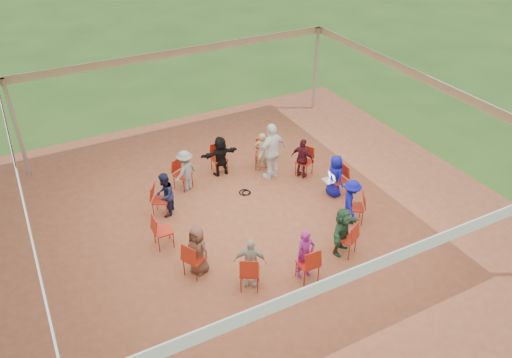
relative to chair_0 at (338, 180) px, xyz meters
name	(u,v)px	position (x,y,z in m)	size (l,w,h in m)	color
ground	(257,218)	(-2.50, 0.05, -0.45)	(80.00, 80.00, 0.00)	#2A5119
dirt_patch	(257,217)	(-2.50, 0.05, -0.44)	(13.00, 13.00, 0.00)	brown
tent	(257,138)	(-2.50, 0.05, 1.92)	(10.33, 10.33, 3.00)	#B2B2B7
chair_0	(338,180)	(0.00, 0.00, 0.00)	(0.42, 0.44, 0.90)	#9E200F
chair_1	(304,162)	(-0.31, 1.26, 0.00)	(0.42, 0.44, 0.90)	#9E200F
chair_2	(262,155)	(-1.20, 2.19, 0.00)	(0.42, 0.44, 0.90)	#9E200F
chair_3	(219,159)	(-2.44, 2.55, 0.00)	(0.42, 0.44, 0.90)	#9E200F
chair_4	(183,175)	(-3.70, 2.24, 0.00)	(0.42, 0.44, 0.90)	#9E200F
chair_5	(161,200)	(-4.64, 1.35, 0.00)	(0.42, 0.44, 0.90)	#9E200F
chair_6	(163,231)	(-5.00, 0.11, 0.00)	(0.42, 0.44, 0.90)	#9E200F
chair_7	(195,259)	(-4.69, -1.15, 0.00)	(0.42, 0.44, 0.90)	#9E200F
chair_8	(250,272)	(-3.79, -2.08, 0.00)	(0.42, 0.44, 0.90)	#9E200F
chair_9	(308,264)	(-2.55, -2.44, 0.00)	(0.42, 0.44, 0.90)	#9E200F
chair_10	(346,238)	(-1.30, -2.14, 0.00)	(0.42, 0.44, 0.90)	#9E200F
chair_11	(355,207)	(-0.36, -1.24, 0.00)	(0.42, 0.44, 0.90)	#9E200F
person_seated_0	(335,176)	(-0.12, 0.00, 0.17)	(0.60, 0.34, 1.23)	#0D1193
person_seated_1	(303,159)	(-0.41, 1.20, 0.17)	(0.72, 0.37, 1.23)	#42121B
person_seated_2	(262,152)	(-1.26, 2.09, 0.17)	(0.45, 0.29, 1.23)	#A0895D
person_seated_3	(221,156)	(-2.45, 2.43, 0.17)	(1.14, 0.43, 1.23)	black
person_seated_4	(185,171)	(-3.64, 2.14, 0.17)	(0.79, 0.39, 1.23)	slate
person_seated_5	(165,195)	(-4.53, 1.29, 0.17)	(0.60, 0.34, 1.23)	#161B3B
person_seated_6	(198,250)	(-4.58, -1.09, 0.17)	(0.60, 0.34, 1.23)	brown
person_seated_7	(250,262)	(-3.73, -1.98, 0.17)	(0.72, 0.37, 1.23)	#B1AE9B
person_seated_8	(305,254)	(-2.55, -2.32, 0.17)	(0.45, 0.29, 1.23)	#841A72
person_seated_9	(342,231)	(-1.35, -2.03, 0.17)	(1.14, 0.43, 1.23)	#275034
person_seated_10	(351,202)	(-0.46, -1.18, 0.17)	(0.79, 0.39, 1.23)	#0D1193
standing_person	(272,151)	(-1.21, 1.58, 0.42)	(1.02, 0.52, 1.73)	white
cable_coil	(245,192)	(-2.27, 1.20, -0.43)	(0.38, 0.38, 0.03)	black
laptop	(330,178)	(-0.28, 0.01, 0.14)	(0.28, 0.34, 0.23)	#B7B7BC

